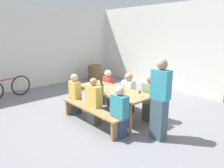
# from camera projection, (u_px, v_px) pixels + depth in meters

# --- Properties ---
(ground_plane) EXTENTS (24.00, 24.00, 0.00)m
(ground_plane) POSITION_uv_depth(u_px,v_px,m) (112.00, 117.00, 5.45)
(ground_plane) COLOR slate
(back_wall) EXTENTS (14.00, 0.20, 3.20)m
(back_wall) POSITION_uv_depth(u_px,v_px,m) (185.00, 49.00, 7.35)
(back_wall) COLOR silver
(back_wall) RESTS_ON ground
(side_wall) EXTENTS (0.20, 7.48, 3.20)m
(side_wall) POSITION_uv_depth(u_px,v_px,m) (38.00, 47.00, 8.18)
(side_wall) COLOR silver
(side_wall) RESTS_ON ground
(tasting_table) EXTENTS (2.12, 0.84, 0.75)m
(tasting_table) POSITION_uv_depth(u_px,v_px,m) (112.00, 92.00, 5.28)
(tasting_table) COLOR #9E7247
(tasting_table) RESTS_ON ground
(bench_near) EXTENTS (2.02, 0.30, 0.45)m
(bench_near) POSITION_uv_depth(u_px,v_px,m) (90.00, 111.00, 4.89)
(bench_near) COLOR #9E7247
(bench_near) RESTS_ON ground
(bench_far) EXTENTS (2.02, 0.30, 0.45)m
(bench_far) POSITION_uv_depth(u_px,v_px,m) (131.00, 98.00, 5.82)
(bench_far) COLOR #9E7247
(bench_far) RESTS_ON ground
(wine_bottle_0) EXTENTS (0.07, 0.07, 0.35)m
(wine_bottle_0) POSITION_uv_depth(u_px,v_px,m) (94.00, 80.00, 5.69)
(wine_bottle_0) COLOR #143319
(wine_bottle_0) RESTS_ON tasting_table
(wine_bottle_1) EXTENTS (0.07, 0.07, 0.33)m
(wine_bottle_1) POSITION_uv_depth(u_px,v_px,m) (102.00, 88.00, 4.97)
(wine_bottle_1) COLOR #194723
(wine_bottle_1) RESTS_ON tasting_table
(wine_bottle_2) EXTENTS (0.07, 0.07, 0.32)m
(wine_bottle_2) POSITION_uv_depth(u_px,v_px,m) (101.00, 80.00, 5.80)
(wine_bottle_2) COLOR #332814
(wine_bottle_2) RESTS_ON tasting_table
(wine_glass_0) EXTENTS (0.06, 0.06, 0.19)m
(wine_glass_0) POSITION_uv_depth(u_px,v_px,m) (124.00, 86.00, 5.14)
(wine_glass_0) COLOR silver
(wine_glass_0) RESTS_ON tasting_table
(wine_glass_1) EXTENTS (0.07, 0.07, 0.15)m
(wine_glass_1) POSITION_uv_depth(u_px,v_px,m) (123.00, 89.00, 4.95)
(wine_glass_1) COLOR silver
(wine_glass_1) RESTS_ON tasting_table
(wine_glass_2) EXTENTS (0.07, 0.07, 0.16)m
(wine_glass_2) POSITION_uv_depth(u_px,v_px,m) (93.00, 79.00, 6.01)
(wine_glass_2) COLOR silver
(wine_glass_2) RESTS_ON tasting_table
(wine_glass_3) EXTENTS (0.06, 0.06, 0.18)m
(wine_glass_3) POSITION_uv_depth(u_px,v_px,m) (140.00, 92.00, 4.66)
(wine_glass_3) COLOR silver
(wine_glass_3) RESTS_ON tasting_table
(seated_guest_near_0) EXTENTS (0.32, 0.24, 1.11)m
(seated_guest_near_0) POSITION_uv_depth(u_px,v_px,m) (75.00, 95.00, 5.56)
(seated_guest_near_0) COLOR #32464E
(seated_guest_near_0) RESTS_ON ground
(seated_guest_near_1) EXTENTS (0.41, 0.24, 1.14)m
(seated_guest_near_1) POSITION_uv_depth(u_px,v_px,m) (94.00, 102.00, 4.96)
(seated_guest_near_1) COLOR #4D5845
(seated_guest_near_1) RESTS_ON ground
(seated_guest_near_2) EXTENTS (0.38, 0.24, 1.13)m
(seated_guest_near_2) POSITION_uv_depth(u_px,v_px,m) (119.00, 113.00, 4.33)
(seated_guest_near_2) COLOR navy
(seated_guest_near_2) RESTS_ON ground
(seated_guest_far_0) EXTENTS (0.33, 0.24, 1.08)m
(seated_guest_far_0) POSITION_uv_depth(u_px,v_px,m) (108.00, 88.00, 6.26)
(seated_guest_far_0) COLOR #3D484D
(seated_guest_far_0) RESTS_ON ground
(seated_guest_far_1) EXTENTS (0.35, 0.24, 1.12)m
(seated_guest_far_1) POSITION_uv_depth(u_px,v_px,m) (128.00, 93.00, 5.65)
(seated_guest_far_1) COLOR #3C2B4F
(seated_guest_far_1) RESTS_ON ground
(seated_guest_far_2) EXTENTS (0.37, 0.24, 1.16)m
(seated_guest_far_2) POSITION_uv_depth(u_px,v_px,m) (150.00, 99.00, 5.12)
(seated_guest_far_2) COLOR #464A3B
(seated_guest_far_2) RESTS_ON ground
(standing_host) EXTENTS (0.38, 0.24, 1.69)m
(standing_host) POSITION_uv_depth(u_px,v_px,m) (160.00, 101.00, 4.16)
(standing_host) COLOR #3D5660
(standing_host) RESTS_ON ground
(wine_barrel) EXTENTS (0.65, 0.65, 0.73)m
(wine_barrel) POSITION_uv_depth(u_px,v_px,m) (95.00, 73.00, 9.28)
(wine_barrel) COLOR brown
(wine_barrel) RESTS_ON ground
(parked_bicycle_0) EXTENTS (0.39, 1.64, 0.90)m
(parked_bicycle_0) POSITION_uv_depth(u_px,v_px,m) (7.00, 88.00, 6.84)
(parked_bicycle_0) COLOR black
(parked_bicycle_0) RESTS_ON ground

